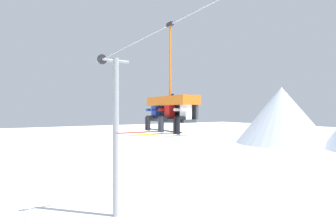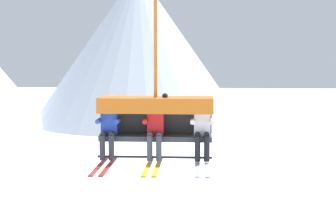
{
  "view_description": "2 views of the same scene",
  "coord_description": "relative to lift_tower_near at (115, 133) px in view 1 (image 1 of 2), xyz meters",
  "views": [
    {
      "loc": [
        8.13,
        -5.58,
        6.09
      ],
      "look_at": [
        0.89,
        -0.97,
        6.06
      ],
      "focal_mm": 28.0,
      "sensor_mm": 36.0,
      "label": 1
    },
    {
      "loc": [
        1.6,
        -10.84,
        7.44
      ],
      "look_at": [
        0.99,
        -0.81,
        6.3
      ],
      "focal_mm": 55.0,
      "sensor_mm": 36.0,
      "label": 2
    }
  ],
  "objects": [
    {
      "name": "lift_tower_near",
      "position": [
        0.0,
        0.0,
        0.0
      ],
      "size": [
        0.36,
        1.88,
        9.29
      ],
      "color": "gray",
      "rests_on": "ground_plane"
    },
    {
      "name": "skier_blue",
      "position": [
        6.12,
        -0.93,
        1.19
      ],
      "size": [
        0.46,
        1.7,
        1.23
      ],
      "color": "#2847B7"
    },
    {
      "name": "mountain_peak_west",
      "position": [
        -15.55,
        38.74,
        0.49
      ],
      "size": [
        16.71,
        16.71,
        10.61
      ],
      "color": "silver",
      "rests_on": "ground_plane"
    },
    {
      "name": "skier_white",
      "position": [
        7.95,
        -0.93,
        1.19
      ],
      "size": [
        0.46,
        1.7,
        1.23
      ],
      "color": "silver"
    },
    {
      "name": "lift_cable",
      "position": [
        7.05,
        -0.78,
        4.19
      ],
      "size": [
        16.1,
        0.05,
        0.05
      ],
      "color": "gray"
    },
    {
      "name": "chairlift_chair",
      "position": [
        7.03,
        -0.71,
        1.51
      ],
      "size": [
        2.26,
        0.74,
        3.63
      ],
      "color": "#33383D"
    },
    {
      "name": "skier_red",
      "position": [
        7.04,
        -0.92,
        1.21
      ],
      "size": [
        0.48,
        1.7,
        1.34
      ],
      "color": "red"
    }
  ]
}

